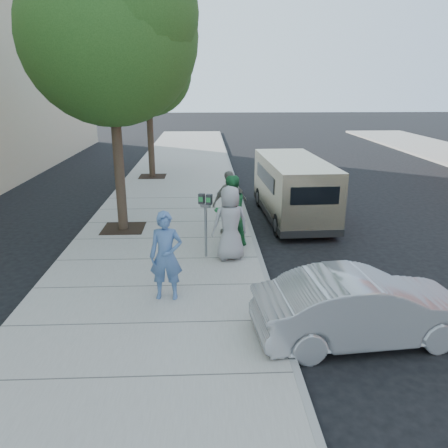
{
  "coord_description": "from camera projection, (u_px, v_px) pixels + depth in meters",
  "views": [
    {
      "loc": [
        0.12,
        -9.9,
        4.2
      ],
      "look_at": [
        0.54,
        -0.27,
        1.1
      ],
      "focal_mm": 35.0,
      "sensor_mm": 36.0,
      "label": 1
    }
  ],
  "objects": [
    {
      "name": "person_officer",
      "position": [
        166.0,
        256.0,
        8.42
      ],
      "size": [
        0.66,
        0.45,
        1.77
      ],
      "primitive_type": "imported",
      "rotation": [
        0.0,
        0.0,
        -0.05
      ],
      "color": "#49699C",
      "rests_on": "sidewalk"
    },
    {
      "name": "person_gray_shirt",
      "position": [
        230.0,
        223.0,
        10.34
      ],
      "size": [
        0.99,
        0.77,
        1.8
      ],
      "primitive_type": "imported",
      "rotation": [
        0.0,
        0.0,
        3.39
      ],
      "color": "gray",
      "rests_on": "sidewalk"
    },
    {
      "name": "sedan",
      "position": [
        363.0,
        308.0,
        7.35
      ],
      "size": [
        3.8,
        1.64,
        1.21
      ],
      "primitive_type": "imported",
      "rotation": [
        0.0,
        0.0,
        1.67
      ],
      "color": "#9C9EA3",
      "rests_on": "ground"
    },
    {
      "name": "sidewalk",
      "position": [
        160.0,
        261.0,
        10.63
      ],
      "size": [
        5.0,
        60.0,
        0.15
      ],
      "primitive_type": "cube",
      "color": "gray",
      "rests_on": "ground"
    },
    {
      "name": "person_green_shirt",
      "position": [
        231.0,
        211.0,
        11.21
      ],
      "size": [
        1.13,
        1.03,
        1.87
      ],
      "primitive_type": "imported",
      "rotation": [
        0.0,
        0.0,
        3.59
      ],
      "color": "#2A8245",
      "rests_on": "sidewalk"
    },
    {
      "name": "tree_near",
      "position": [
        111.0,
        29.0,
        11.19
      ],
      "size": [
        4.62,
        4.6,
        7.53
      ],
      "color": "black",
      "rests_on": "sidewalk"
    },
    {
      "name": "curb_face",
      "position": [
        260.0,
        260.0,
        10.73
      ],
      "size": [
        0.12,
        60.0,
        0.16
      ],
      "primitive_type": "cube",
      "color": "gray",
      "rests_on": "ground"
    },
    {
      "name": "ground",
      "position": [
        201.0,
        264.0,
        10.69
      ],
      "size": [
        120.0,
        120.0,
        0.0
      ],
      "primitive_type": "plane",
      "color": "black",
      "rests_on": "ground"
    },
    {
      "name": "parking_meter",
      "position": [
        206.0,
        212.0,
        10.41
      ],
      "size": [
        0.34,
        0.22,
        1.58
      ],
      "rotation": [
        0.0,
        0.0,
        -0.36
      ],
      "color": "gray",
      "rests_on": "sidewalk"
    },
    {
      "name": "tree_far",
      "position": [
        148.0,
        67.0,
        18.62
      ],
      "size": [
        3.92,
        3.8,
        6.49
      ],
      "color": "black",
      "rests_on": "sidewalk"
    },
    {
      "name": "person_striped_polo",
      "position": [
        230.0,
        203.0,
        12.12
      ],
      "size": [
        1.14,
        0.85,
        1.8
      ],
      "primitive_type": "imported",
      "rotation": [
        0.0,
        0.0,
        3.59
      ],
      "color": "gray",
      "rests_on": "sidewalk"
    },
    {
      "name": "van",
      "position": [
        292.0,
        187.0,
        14.04
      ],
      "size": [
        1.96,
        5.32,
        1.95
      ],
      "rotation": [
        0.0,
        0.0,
        0.04
      ],
      "color": "beige",
      "rests_on": "ground"
    }
  ]
}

